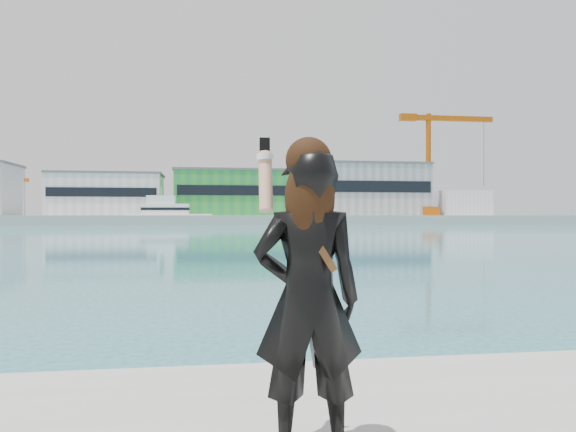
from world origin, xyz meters
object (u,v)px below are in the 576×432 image
Objects in this scene: motor_yacht at (168,214)px; buoy_near at (297,230)px; dock_crane at (433,160)px; woman at (308,291)px.

buoy_near is (19.61, -43.75, -2.24)m from motor_yacht.
buoy_near is (-41.39, -51.19, -15.07)m from dock_crane.
motor_yacht is at bearing 114.15° from buoy_near.
buoy_near is at bearing -128.96° from dock_crane.
buoy_near is 72.67m from woman.
motor_yacht is 48.00m from buoy_near.
dock_crane reaches higher than motor_yacht.
dock_crane is 134.67m from woman.
woman is at bearing -99.68° from buoy_near.
motor_yacht reaches higher than buoy_near.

